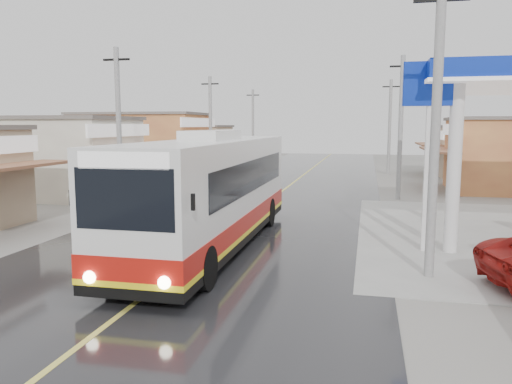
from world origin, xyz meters
TOP-DOWN VIEW (x-y plane):
  - ground at (0.00, 0.00)m, footprint 120.00×120.00m
  - road at (0.00, 15.00)m, footprint 12.00×90.00m
  - centre_line at (0.00, 15.00)m, footprint 0.15×90.00m
  - shopfronts_left at (-13.00, 18.00)m, footprint 11.00×44.00m
  - utility_poles_left at (-7.00, 16.00)m, footprint 1.60×50.00m
  - utility_poles_right at (7.00, 15.00)m, footprint 1.60×36.00m
  - coach_bus at (0.13, 2.00)m, footprint 3.01×12.80m
  - second_bus at (-4.37, 16.24)m, footprint 2.69×8.33m
  - cyclist at (-3.30, 10.76)m, footprint 0.65×1.83m
  - tricycle_near at (-8.86, 11.68)m, footprint 1.82×2.33m
  - tyre_stack at (-6.16, 7.98)m, footprint 0.85×0.85m

SIDE VIEW (x-z plane):
  - ground at x=0.00m, z-range 0.00..0.00m
  - shopfronts_left at x=-13.00m, z-range -2.60..2.60m
  - utility_poles_left at x=-7.00m, z-range -4.00..4.00m
  - utility_poles_right at x=7.00m, z-range -4.00..4.00m
  - road at x=0.00m, z-range 0.00..0.02m
  - centre_line at x=0.00m, z-range 0.02..0.03m
  - tyre_stack at x=-6.16m, z-range 0.00..0.44m
  - cyclist at x=-3.30m, z-range -0.34..1.63m
  - tricycle_near at x=-8.86m, z-range 0.11..1.69m
  - second_bus at x=-4.37m, z-range 0.11..2.83m
  - coach_bus at x=0.13m, z-range -0.07..3.92m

